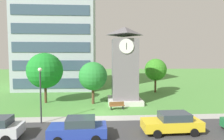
{
  "coord_description": "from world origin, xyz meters",
  "views": [
    {
      "loc": [
        0.1,
        -20.1,
        6.18
      ],
      "look_at": [
        1.66,
        5.7,
        4.43
      ],
      "focal_mm": 29.51,
      "sensor_mm": 36.0,
      "label": 1
    }
  ],
  "objects_px": {
    "street_lamp": "(40,88)",
    "parked_car_yellow": "(172,123)",
    "tree_by_building": "(45,71)",
    "park_bench": "(117,105)",
    "tree_streetside": "(156,70)",
    "clock_tower": "(125,69)",
    "parked_car_blue": "(79,128)",
    "tree_near_tower": "(93,76)"
  },
  "relations": [
    {
      "from": "clock_tower",
      "to": "parked_car_blue",
      "type": "bearing_deg",
      "value": -113.76
    },
    {
      "from": "tree_near_tower",
      "to": "parked_car_blue",
      "type": "height_order",
      "value": "tree_near_tower"
    },
    {
      "from": "tree_streetside",
      "to": "parked_car_yellow",
      "type": "relative_size",
      "value": 1.24
    },
    {
      "from": "park_bench",
      "to": "parked_car_blue",
      "type": "xyz_separation_m",
      "value": [
        -3.59,
        -7.94,
        0.4
      ]
    },
    {
      "from": "parked_car_blue",
      "to": "tree_streetside",
      "type": "bearing_deg",
      "value": 58.2
    },
    {
      "from": "park_bench",
      "to": "parked_car_yellow",
      "type": "distance_m",
      "value": 8.17
    },
    {
      "from": "tree_by_building",
      "to": "parked_car_blue",
      "type": "height_order",
      "value": "tree_by_building"
    },
    {
      "from": "park_bench",
      "to": "tree_near_tower",
      "type": "xyz_separation_m",
      "value": [
        -2.96,
        2.89,
        3.25
      ]
    },
    {
      "from": "tree_by_building",
      "to": "parked_car_yellow",
      "type": "xyz_separation_m",
      "value": [
        13.38,
        -10.95,
        -3.56
      ]
    },
    {
      "from": "park_bench",
      "to": "street_lamp",
      "type": "distance_m",
      "value": 9.09
    },
    {
      "from": "tree_streetside",
      "to": "park_bench",
      "type": "bearing_deg",
      "value": -126.82
    },
    {
      "from": "tree_by_building",
      "to": "parked_car_yellow",
      "type": "distance_m",
      "value": 17.65
    },
    {
      "from": "street_lamp",
      "to": "tree_streetside",
      "type": "relative_size",
      "value": 0.87
    },
    {
      "from": "street_lamp",
      "to": "tree_by_building",
      "type": "relative_size",
      "value": 0.77
    },
    {
      "from": "tree_by_building",
      "to": "parked_car_yellow",
      "type": "height_order",
      "value": "tree_by_building"
    },
    {
      "from": "street_lamp",
      "to": "parked_car_yellow",
      "type": "xyz_separation_m",
      "value": [
        11.44,
        -2.93,
        -2.44
      ]
    },
    {
      "from": "tree_streetside",
      "to": "tree_near_tower",
      "type": "relative_size",
      "value": 1.07
    },
    {
      "from": "park_bench",
      "to": "tree_streetside",
      "type": "bearing_deg",
      "value": 53.18
    },
    {
      "from": "clock_tower",
      "to": "park_bench",
      "type": "xyz_separation_m",
      "value": [
        -1.33,
        -3.22,
        -4.14
      ]
    },
    {
      "from": "clock_tower",
      "to": "tree_near_tower",
      "type": "relative_size",
      "value": 1.83
    },
    {
      "from": "parked_car_blue",
      "to": "parked_car_yellow",
      "type": "distance_m",
      "value": 7.54
    },
    {
      "from": "tree_streetside",
      "to": "parked_car_yellow",
      "type": "height_order",
      "value": "tree_streetside"
    },
    {
      "from": "clock_tower",
      "to": "tree_streetside",
      "type": "bearing_deg",
      "value": 48.0
    },
    {
      "from": "park_bench",
      "to": "tree_by_building",
      "type": "xyz_separation_m",
      "value": [
        -9.47,
        3.79,
        3.96
      ]
    },
    {
      "from": "tree_streetside",
      "to": "tree_near_tower",
      "type": "distance_m",
      "value": 13.1
    },
    {
      "from": "tree_by_building",
      "to": "park_bench",
      "type": "bearing_deg",
      "value": -21.83
    },
    {
      "from": "clock_tower",
      "to": "tree_near_tower",
      "type": "height_order",
      "value": "clock_tower"
    },
    {
      "from": "clock_tower",
      "to": "street_lamp",
      "type": "relative_size",
      "value": 1.96
    },
    {
      "from": "street_lamp",
      "to": "tree_streetside",
      "type": "bearing_deg",
      "value": 43.67
    },
    {
      "from": "clock_tower",
      "to": "parked_car_yellow",
      "type": "bearing_deg",
      "value": -76.01
    },
    {
      "from": "street_lamp",
      "to": "parked_car_blue",
      "type": "height_order",
      "value": "street_lamp"
    },
    {
      "from": "clock_tower",
      "to": "tree_by_building",
      "type": "distance_m",
      "value": 10.81
    },
    {
      "from": "parked_car_yellow",
      "to": "tree_near_tower",
      "type": "bearing_deg",
      "value": 124.38
    },
    {
      "from": "tree_streetside",
      "to": "parked_car_yellow",
      "type": "bearing_deg",
      "value": -102.42
    },
    {
      "from": "parked_car_blue",
      "to": "clock_tower",
      "type": "bearing_deg",
      "value": 66.24
    },
    {
      "from": "tree_streetside",
      "to": "street_lamp",
      "type": "bearing_deg",
      "value": -136.33
    },
    {
      "from": "park_bench",
      "to": "tree_streetside",
      "type": "distance_m",
      "value": 13.46
    },
    {
      "from": "park_bench",
      "to": "street_lamp",
      "type": "height_order",
      "value": "street_lamp"
    },
    {
      "from": "park_bench",
      "to": "tree_near_tower",
      "type": "bearing_deg",
      "value": 135.73
    },
    {
      "from": "park_bench",
      "to": "tree_streetside",
      "type": "xyz_separation_m",
      "value": [
        7.77,
        10.38,
        3.59
      ]
    },
    {
      "from": "tree_near_tower",
      "to": "tree_streetside",
      "type": "bearing_deg",
      "value": 34.94
    },
    {
      "from": "tree_streetside",
      "to": "parked_car_blue",
      "type": "relative_size",
      "value": 1.38
    }
  ]
}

